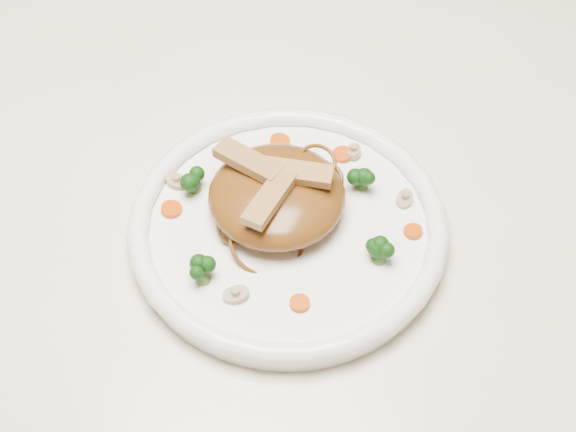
# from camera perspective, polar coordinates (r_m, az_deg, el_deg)

# --- Properties ---
(table) EXTENTS (1.20, 0.80, 0.75)m
(table) POSITION_cam_1_polar(r_m,az_deg,el_deg) (0.89, -5.52, -3.48)
(table) COLOR white
(table) RESTS_ON ground
(plate) EXTENTS (0.35, 0.35, 0.02)m
(plate) POSITION_cam_1_polar(r_m,az_deg,el_deg) (0.78, 0.00, -1.01)
(plate) COLOR white
(plate) RESTS_ON table
(noodle_mound) EXTENTS (0.17, 0.17, 0.04)m
(noodle_mound) POSITION_cam_1_polar(r_m,az_deg,el_deg) (0.77, -0.77, 1.42)
(noodle_mound) COLOR #5D3611
(noodle_mound) RESTS_ON plate
(chicken_a) EXTENTS (0.07, 0.02, 0.01)m
(chicken_a) POSITION_cam_1_polar(r_m,az_deg,el_deg) (0.76, 0.58, 3.01)
(chicken_a) COLOR tan
(chicken_a) RESTS_ON noodle_mound
(chicken_b) EXTENTS (0.07, 0.05, 0.01)m
(chicken_b) POSITION_cam_1_polar(r_m,az_deg,el_deg) (0.77, -2.73, 3.76)
(chicken_b) COLOR tan
(chicken_b) RESTS_ON noodle_mound
(chicken_c) EXTENTS (0.04, 0.07, 0.01)m
(chicken_c) POSITION_cam_1_polar(r_m,az_deg,el_deg) (0.74, -1.28, 1.20)
(chicken_c) COLOR tan
(chicken_c) RESTS_ON noodle_mound
(broccoli_0) EXTENTS (0.04, 0.04, 0.03)m
(broccoli_0) POSITION_cam_1_polar(r_m,az_deg,el_deg) (0.80, 5.14, 2.88)
(broccoli_0) COLOR #0F3E0C
(broccoli_0) RESTS_ON plate
(broccoli_1) EXTENTS (0.03, 0.03, 0.03)m
(broccoli_1) POSITION_cam_1_polar(r_m,az_deg,el_deg) (0.80, -6.53, 2.56)
(broccoli_1) COLOR #0F3E0C
(broccoli_1) RESTS_ON plate
(broccoli_2) EXTENTS (0.03, 0.03, 0.03)m
(broccoli_2) POSITION_cam_1_polar(r_m,az_deg,el_deg) (0.73, -5.93, -3.77)
(broccoli_2) COLOR #0F3E0C
(broccoli_2) RESTS_ON plate
(broccoli_3) EXTENTS (0.03, 0.03, 0.03)m
(broccoli_3) POSITION_cam_1_polar(r_m,az_deg,el_deg) (0.75, 6.34, -2.35)
(broccoli_3) COLOR #0F3E0C
(broccoli_3) RESTS_ON plate
(carrot_0) EXTENTS (0.02, 0.02, 0.00)m
(carrot_0) POSITION_cam_1_polar(r_m,az_deg,el_deg) (0.84, 3.74, 4.22)
(carrot_0) COLOR #BD4106
(carrot_0) RESTS_ON plate
(carrot_1) EXTENTS (0.03, 0.03, 0.00)m
(carrot_1) POSITION_cam_1_polar(r_m,az_deg,el_deg) (0.79, -8.00, 0.47)
(carrot_1) COLOR #BD4106
(carrot_1) RESTS_ON plate
(carrot_2) EXTENTS (0.02, 0.02, 0.00)m
(carrot_2) POSITION_cam_1_polar(r_m,az_deg,el_deg) (0.78, 8.56, -1.04)
(carrot_2) COLOR #BD4106
(carrot_2) RESTS_ON plate
(carrot_3) EXTENTS (0.02, 0.02, 0.00)m
(carrot_3) POSITION_cam_1_polar(r_m,az_deg,el_deg) (0.85, -0.56, 5.13)
(carrot_3) COLOR #BD4106
(carrot_3) RESTS_ON plate
(carrot_4) EXTENTS (0.02, 0.02, 0.00)m
(carrot_4) POSITION_cam_1_polar(r_m,az_deg,el_deg) (0.73, 0.80, -6.00)
(carrot_4) COLOR #BD4106
(carrot_4) RESTS_ON plate
(mushroom_0) EXTENTS (0.03, 0.03, 0.01)m
(mushroom_0) POSITION_cam_1_polar(r_m,az_deg,el_deg) (0.73, -3.60, -5.42)
(mushroom_0) COLOR tan
(mushroom_0) RESTS_ON plate
(mushroom_1) EXTENTS (0.03, 0.03, 0.01)m
(mushroom_1) POSITION_cam_1_polar(r_m,az_deg,el_deg) (0.80, 8.00, 1.16)
(mushroom_1) COLOR tan
(mushroom_1) RESTS_ON plate
(mushroom_2) EXTENTS (0.03, 0.03, 0.01)m
(mushroom_2) POSITION_cam_1_polar(r_m,az_deg,el_deg) (0.82, -7.64, 2.35)
(mushroom_2) COLOR tan
(mushroom_2) RESTS_ON plate
(mushroom_3) EXTENTS (0.02, 0.02, 0.01)m
(mushroom_3) POSITION_cam_1_polar(r_m,az_deg,el_deg) (0.84, 4.51, 4.42)
(mushroom_3) COLOR tan
(mushroom_3) RESTS_ON plate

